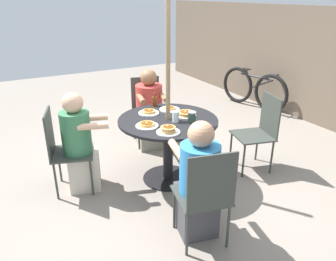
{
  "coord_description": "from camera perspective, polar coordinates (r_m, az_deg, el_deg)",
  "views": [
    {
      "loc": [
        2.96,
        -1.63,
        2.04
      ],
      "look_at": [
        0.0,
        0.0,
        0.62
      ],
      "focal_mm": 35.0,
      "sensor_mm": 36.0,
      "label": 1
    }
  ],
  "objects": [
    {
      "name": "ground_plane",
      "position": [
        3.94,
        0.0,
        -8.28
      ],
      "size": [
        12.0,
        12.0,
        0.0
      ],
      "primitive_type": "plane",
      "color": "gray"
    },
    {
      "name": "patio_table",
      "position": [
        3.67,
        0.0,
        -0.34
      ],
      "size": [
        1.11,
        1.11,
        0.75
      ],
      "color": "black",
      "rests_on": "ground"
    },
    {
      "name": "umbrella_pole",
      "position": [
        3.51,
        0.0,
        6.83
      ],
      "size": [
        0.05,
        0.05,
        2.14
      ],
      "primitive_type": "cylinder",
      "color": "#846B4C",
      "rests_on": "ground"
    },
    {
      "name": "patio_chair_north",
      "position": [
        3.67,
        -17.86,
        -2.68
      ],
      "size": [
        0.54,
        0.54,
        0.93
      ],
      "rotation": [
        0.0,
        0.0,
        -0.3
      ],
      "color": "#333833",
      "rests_on": "ground"
    },
    {
      "name": "diner_north",
      "position": [
        3.65,
        -15.08,
        -2.56
      ],
      "size": [
        0.43,
        0.53,
        1.12
      ],
      "rotation": [
        0.0,
        0.0,
        -0.3
      ],
      "color": "beige",
      "rests_on": "ground"
    },
    {
      "name": "patio_chair_east",
      "position": [
        2.75,
        6.56,
        -10.76
      ],
      "size": [
        0.52,
        0.52,
        0.93
      ],
      "rotation": [
        0.0,
        0.0,
        1.34
      ],
      "color": "#333833",
      "rests_on": "ground"
    },
    {
      "name": "diner_east",
      "position": [
        2.9,
        5.21,
        -9.25
      ],
      "size": [
        0.57,
        0.44,
        1.1
      ],
      "rotation": [
        0.0,
        0.0,
        1.34
      ],
      "color": "#3D3D42",
      "rests_on": "ground"
    },
    {
      "name": "patio_chair_south",
      "position": [
        4.1,
        15.75,
        0.32
      ],
      "size": [
        0.53,
        0.53,
        0.93
      ],
      "rotation": [
        0.0,
        0.0,
        -3.4
      ],
      "color": "#333833",
      "rests_on": "ground"
    },
    {
      "name": "patio_chair_west",
      "position": [
        4.74,
        -3.66,
        4.2
      ],
      "size": [
        0.52,
        0.52,
        0.93
      ],
      "rotation": [
        0.0,
        0.0,
        -1.81
      ],
      "color": "#333833",
      "rests_on": "ground"
    },
    {
      "name": "diner_west",
      "position": [
        4.58,
        -3.18,
        3.13
      ],
      "size": [
        0.58,
        0.46,
        1.1
      ],
      "rotation": [
        0.0,
        0.0,
        -1.81
      ],
      "color": "gray",
      "rests_on": "ground"
    },
    {
      "name": "pancake_plate_a",
      "position": [
        3.7,
        3.13,
        2.88
      ],
      "size": [
        0.24,
        0.24,
        0.06
      ],
      "color": "white",
      "rests_on": "patio_table"
    },
    {
      "name": "pancake_plate_b",
      "position": [
        3.78,
        -3.38,
        3.2
      ],
      "size": [
        0.24,
        0.24,
        0.05
      ],
      "color": "white",
      "rests_on": "patio_table"
    },
    {
      "name": "pancake_plate_c",
      "position": [
        3.24,
        0.05,
        0.04
      ],
      "size": [
        0.24,
        0.24,
        0.08
      ],
      "color": "white",
      "rests_on": "patio_table"
    },
    {
      "name": "pancake_plate_d",
      "position": [
        3.41,
        -3.7,
        0.97
      ],
      "size": [
        0.24,
        0.24,
        0.05
      ],
      "color": "white",
      "rests_on": "patio_table"
    },
    {
      "name": "pancake_plate_e",
      "position": [
        3.89,
        0.28,
        3.78
      ],
      "size": [
        0.24,
        0.24,
        0.05
      ],
      "color": "white",
      "rests_on": "patio_table"
    },
    {
      "name": "syrup_bottle",
      "position": [
        4.02,
        -2.37,
        5.17
      ],
      "size": [
        0.09,
        0.06,
        0.16
      ],
      "color": "#602D0F",
      "rests_on": "patio_table"
    },
    {
      "name": "coffee_cup",
      "position": [
        3.51,
        4.18,
        2.36
      ],
      "size": [
        0.09,
        0.09,
        0.12
      ],
      "color": "#33513D",
      "rests_on": "patio_table"
    },
    {
      "name": "drinking_glass_a",
      "position": [
        3.51,
        1.35,
        2.46
      ],
      "size": [
        0.07,
        0.07,
        0.12
      ],
      "primitive_type": "cylinder",
      "color": "silver",
      "rests_on": "patio_table"
    },
    {
      "name": "bicycle",
      "position": [
        6.46,
        14.67,
        7.08
      ],
      "size": [
        1.46,
        0.45,
        0.73
      ],
      "rotation": [
        0.0,
        0.0,
        0.18
      ],
      "color": "black",
      "rests_on": "ground"
    }
  ]
}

